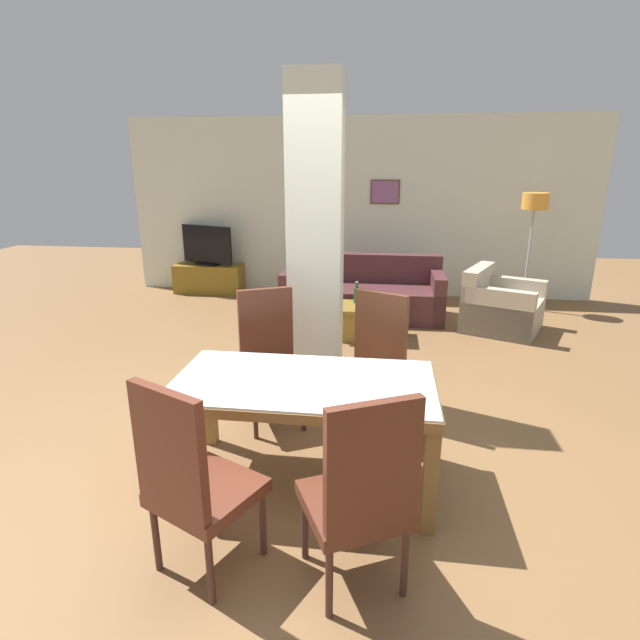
% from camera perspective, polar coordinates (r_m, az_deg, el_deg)
% --- Properties ---
extents(ground_plane, '(18.00, 18.00, 0.00)m').
position_cam_1_polar(ground_plane, '(3.46, -1.77, -17.85)').
color(ground_plane, brown).
extents(back_wall, '(7.20, 0.09, 2.70)m').
position_cam_1_polar(back_wall, '(7.94, 4.24, 12.62)').
color(back_wall, silver).
rests_on(back_wall, ground_plane).
extents(divider_pillar, '(0.45, 0.33, 2.70)m').
position_cam_1_polar(divider_pillar, '(4.28, -0.50, 8.70)').
color(divider_pillar, silver).
rests_on(divider_pillar, ground_plane).
extents(dining_table, '(1.63, 0.86, 0.72)m').
position_cam_1_polar(dining_table, '(3.16, -1.87, -9.33)').
color(dining_table, olive).
rests_on(dining_table, ground_plane).
extents(dining_chair_near_right, '(0.61, 0.61, 1.07)m').
position_cam_1_polar(dining_chair_near_right, '(2.42, 4.77, -18.99)').
color(dining_chair_near_right, '#582B1C').
rests_on(dining_chair_near_right, ground_plane).
extents(dining_chair_near_left, '(0.61, 0.61, 1.07)m').
position_cam_1_polar(dining_chair_near_left, '(2.58, -14.44, -17.10)').
color(dining_chair_near_left, brown).
rests_on(dining_chair_near_left, ground_plane).
extents(dining_chair_far_left, '(0.62, 0.62, 1.07)m').
position_cam_1_polar(dining_chair_far_left, '(3.98, -5.75, -3.92)').
color(dining_chair_far_left, '#592D1E').
rests_on(dining_chair_far_left, ground_plane).
extents(dining_chair_far_right, '(0.62, 0.62, 1.07)m').
position_cam_1_polar(dining_chair_far_right, '(3.88, 6.07, -4.50)').
color(dining_chair_far_right, '#5A311E').
rests_on(dining_chair_far_right, ground_plane).
extents(sofa, '(2.14, 0.88, 0.81)m').
position_cam_1_polar(sofa, '(6.86, 4.87, 2.79)').
color(sofa, '#4D272A').
rests_on(sofa, ground_plane).
extents(armchair, '(1.13, 1.15, 0.77)m').
position_cam_1_polar(armchair, '(6.64, 19.86, 1.26)').
color(armchair, '#BFB29B').
rests_on(armchair, ground_plane).
extents(coffee_table, '(0.77, 0.54, 0.39)m').
position_cam_1_polar(coffee_table, '(6.00, 5.21, -0.13)').
color(coffee_table, olive).
rests_on(coffee_table, ground_plane).
extents(bottle, '(0.07, 0.07, 0.26)m').
position_cam_1_polar(bottle, '(6.06, 4.20, 2.91)').
color(bottle, '#194C23').
rests_on(bottle, coffee_table).
extents(tv_stand, '(1.09, 0.40, 0.46)m').
position_cam_1_polar(tv_stand, '(8.32, -12.55, 4.64)').
color(tv_stand, olive).
rests_on(tv_stand, ground_plane).
extents(tv_screen, '(0.90, 0.37, 0.62)m').
position_cam_1_polar(tv_screen, '(8.22, -12.79, 8.27)').
color(tv_screen, black).
rests_on(tv_screen, tv_stand).
extents(floor_lamp, '(0.35, 0.35, 1.63)m').
position_cam_1_polar(floor_lamp, '(7.57, 23.27, 11.28)').
color(floor_lamp, '#B7B7BC').
rests_on(floor_lamp, ground_plane).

